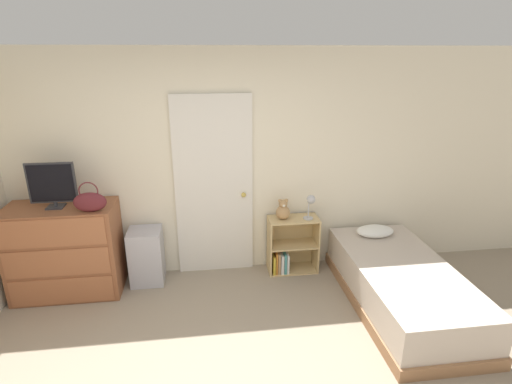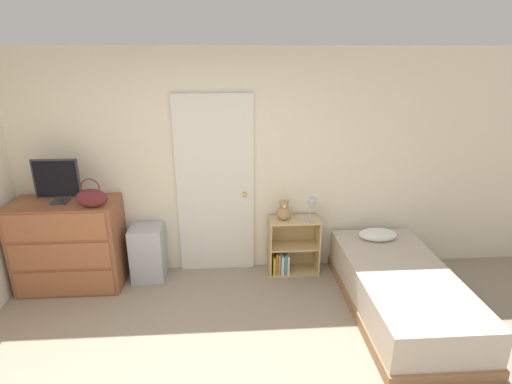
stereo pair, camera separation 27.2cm
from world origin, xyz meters
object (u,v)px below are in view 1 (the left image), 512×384
(dresser, at_px, (66,250))
(handbag, at_px, (90,202))
(bookshelf, at_px, (289,249))
(desk_lamp, at_px, (311,202))
(tv, at_px, (52,185))
(bed, at_px, (400,285))
(teddy_bear, at_px, (283,210))
(storage_bin, at_px, (147,256))

(dresser, height_order, handbag, handbag)
(dresser, relative_size, bookshelf, 1.63)
(handbag, height_order, desk_lamp, handbag)
(bookshelf, bearing_deg, tv, -176.71)
(dresser, distance_m, handbag, 0.73)
(desk_lamp, xyz_separation_m, bed, (0.76, -0.79, -0.65))
(tv, height_order, teddy_bear, tv)
(dresser, height_order, teddy_bear, dresser)
(storage_bin, bearing_deg, bed, -17.05)
(tv, height_order, storage_bin, tv)
(handbag, height_order, bed, handbag)
(bed, bearing_deg, bookshelf, 139.63)
(storage_bin, xyz_separation_m, desk_lamp, (1.86, -0.02, 0.56))
(tv, distance_m, teddy_bear, 2.43)
(bookshelf, distance_m, desk_lamp, 0.64)
(dresser, height_order, bookshelf, dresser)
(handbag, distance_m, teddy_bear, 2.04)
(storage_bin, xyz_separation_m, bed, (2.63, -0.81, -0.08))
(handbag, xyz_separation_m, bookshelf, (2.08, 0.31, -0.82))
(storage_bin, xyz_separation_m, teddy_bear, (1.56, 0.03, 0.46))
(teddy_bear, xyz_separation_m, bed, (1.07, -0.83, -0.54))
(storage_bin, bearing_deg, handbag, -147.73)
(dresser, xyz_separation_m, bed, (3.44, -0.71, -0.26))
(tv, bearing_deg, handbag, -23.69)
(dresser, xyz_separation_m, teddy_bear, (2.37, 0.13, 0.28))
(dresser, distance_m, bed, 3.52)
(teddy_bear, xyz_separation_m, desk_lamp, (0.31, -0.04, 0.10))
(bookshelf, relative_size, desk_lamp, 2.31)
(bookshelf, height_order, desk_lamp, desk_lamp)
(storage_bin, height_order, teddy_bear, teddy_bear)
(dresser, bearing_deg, desk_lamp, 1.81)
(dresser, bearing_deg, bookshelf, 3.13)
(dresser, bearing_deg, handbag, -25.57)
(storage_bin, relative_size, desk_lamp, 2.18)
(storage_bin, bearing_deg, desk_lamp, -0.47)
(dresser, distance_m, teddy_bear, 2.39)
(teddy_bear, bearing_deg, bookshelf, 5.28)
(handbag, distance_m, bed, 3.23)
(desk_lamp, bearing_deg, teddy_bear, 172.28)
(dresser, height_order, bed, dresser)
(bookshelf, bearing_deg, desk_lamp, -12.50)
(tv, distance_m, handbag, 0.44)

